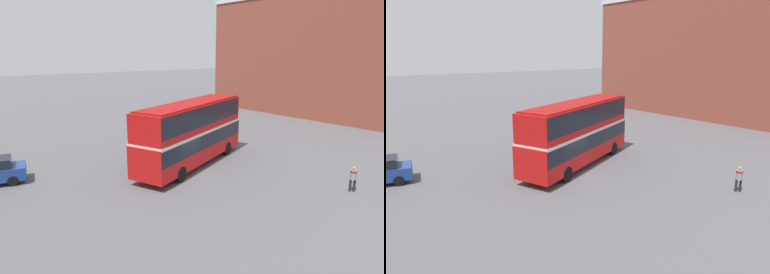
{
  "view_description": "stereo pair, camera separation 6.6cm",
  "coord_description": "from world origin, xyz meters",
  "views": [
    {
      "loc": [
        -13.63,
        -17.06,
        8.12
      ],
      "look_at": [
        1.68,
        1.88,
        2.1
      ],
      "focal_mm": 32.0,
      "sensor_mm": 36.0,
      "label": 1
    },
    {
      "loc": [
        -13.58,
        -17.1,
        8.12
      ],
      "look_at": [
        1.68,
        1.88,
        2.1
      ],
      "focal_mm": 32.0,
      "sensor_mm": 36.0,
      "label": 2
    }
  ],
  "objects": [
    {
      "name": "ground_plane",
      "position": [
        0.0,
        0.0,
        0.0
      ],
      "size": [
        240.0,
        240.0,
        0.0
      ],
      "primitive_type": "plane",
      "color": "#5B5B60"
    },
    {
      "name": "building_row_right",
      "position": [
        29.29,
        7.47,
        7.84
      ],
      "size": [
        11.26,
        32.11,
        15.66
      ],
      "color": "brown",
      "rests_on": "ground_plane"
    },
    {
      "name": "double_decker_bus",
      "position": [
        1.68,
        1.88,
        2.68
      ],
      "size": [
        11.6,
        6.44,
        4.67
      ],
      "rotation": [
        0.0,
        0.0,
        0.36
      ],
      "color": "red",
      "rests_on": "ground_plane"
    },
    {
      "name": "pedestrian_foreground",
      "position": [
        5.93,
        -8.17,
        0.96
      ],
      "size": [
        0.55,
        0.55,
        1.57
      ],
      "rotation": [
        0.0,
        0.0,
        3.88
      ],
      "color": "#232328",
      "rests_on": "ground_plane"
    }
  ]
}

